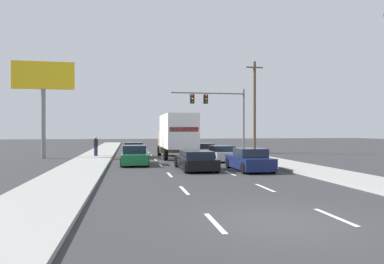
{
  "coord_description": "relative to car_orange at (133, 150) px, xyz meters",
  "views": [
    {
      "loc": [
        -3.9,
        -8.57,
        2.37
      ],
      "look_at": [
        0.07,
        13.1,
        2.3
      ],
      "focal_mm": 32.72,
      "sensor_mm": 36.0,
      "label": 1
    }
  ],
  "objects": [
    {
      "name": "ground_plane",
      "position": [
        3.43,
        1.72,
        -0.62
      ],
      "size": [
        140.0,
        140.0,
        0.0
      ],
      "primitive_type": "plane",
      "color": "#333335"
    },
    {
      "name": "sidewalk_right",
      "position": [
        10.17,
        -3.28,
        -0.55
      ],
      "size": [
        2.99,
        80.0,
        0.14
      ],
      "primitive_type": "cube",
      "color": "#9E9E99",
      "rests_on": "ground_plane"
    },
    {
      "name": "sidewalk_left",
      "position": [
        -3.32,
        -3.28,
        -0.55
      ],
      "size": [
        2.99,
        80.0,
        0.14
      ],
      "primitive_type": "cube",
      "color": "#9E9E99",
      "rests_on": "ground_plane"
    },
    {
      "name": "lane_markings",
      "position": [
        3.43,
        -0.61,
        -0.61
      ],
      "size": [
        3.54,
        57.0,
        0.01
      ],
      "color": "silver",
      "rests_on": "ground_plane"
    },
    {
      "name": "car_orange",
      "position": [
        0.0,
        0.0,
        0.0
      ],
      "size": [
        1.93,
        4.43,
        1.34
      ],
      "color": "orange",
      "rests_on": "ground_plane"
    },
    {
      "name": "car_green",
      "position": [
        -0.05,
        -7.05,
        -0.01
      ],
      "size": [
        1.87,
        4.52,
        1.36
      ],
      "color": "#196B38",
      "rests_on": "ground_plane"
    },
    {
      "name": "box_truck",
      "position": [
        3.64,
        -2.01,
        1.51
      ],
      "size": [
        2.71,
        8.23,
        3.73
      ],
      "color": "white",
      "rests_on": "ground_plane"
    },
    {
      "name": "car_black",
      "position": [
        3.57,
        -10.98,
        -0.06
      ],
      "size": [
        2.08,
        4.57,
        1.17
      ],
      "color": "black",
      "rests_on": "ground_plane"
    },
    {
      "name": "car_red",
      "position": [
        6.74,
        1.03,
        -0.07
      ],
      "size": [
        1.88,
        4.03,
        1.17
      ],
      "color": "red",
      "rests_on": "ground_plane"
    },
    {
      "name": "car_silver",
      "position": [
        6.71,
        -5.22,
        -0.05
      ],
      "size": [
        1.84,
        4.43,
        1.22
      ],
      "color": "#B7BABF",
      "rests_on": "ground_plane"
    },
    {
      "name": "car_navy",
      "position": [
        6.64,
        -11.97,
        -0.02
      ],
      "size": [
        1.93,
        4.26,
        1.33
      ],
      "color": "#141E4C",
      "rests_on": "ground_plane"
    },
    {
      "name": "traffic_signal_mast",
      "position": [
        8.69,
        4.78,
        4.56
      ],
      "size": [
        8.11,
        0.69,
        6.94
      ],
      "color": "#595B56",
      "rests_on": "ground_plane"
    },
    {
      "name": "utility_pole_mid",
      "position": [
        12.47,
        2.71,
        4.3
      ],
      "size": [
        1.8,
        0.28,
        9.56
      ],
      "color": "brown",
      "rests_on": "ground_plane"
    },
    {
      "name": "roadside_billboard",
      "position": [
        -7.59,
        -0.21,
        5.49
      ],
      "size": [
        5.1,
        0.36,
        8.29
      ],
      "color": "slate",
      "rests_on": "ground_plane"
    },
    {
      "name": "pedestrian_near_corner",
      "position": [
        -3.31,
        0.31,
        0.39
      ],
      "size": [
        0.38,
        0.38,
        1.73
      ],
      "color": "#1E233F",
      "rests_on": "sidewalk_left"
    }
  ]
}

